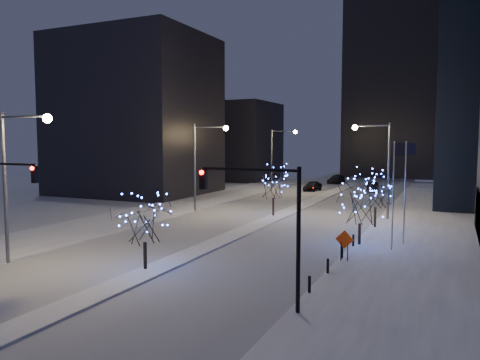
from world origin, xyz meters
The scene contains 23 objects.
ground centered at (0.00, 0.00, 0.00)m, with size 160.00×160.00×0.00m, color silver.
road centered at (0.00, 35.00, 0.01)m, with size 20.00×130.00×0.02m, color #A8ACB7.
median centered at (0.00, 30.00, 0.07)m, with size 2.00×80.00×0.15m, color white.
east_sidewalk centered at (15.00, 20.00, 0.07)m, with size 10.00×90.00×0.15m, color white.
west_sidewalk centered at (-14.00, 20.00, 0.07)m, with size 8.00×90.00×0.15m, color white.
filler_west_near centered at (-28.00, 40.00, 12.00)m, with size 22.00×18.00×24.00m, color black.
filler_west_far centered at (-26.00, 70.00, 8.00)m, with size 18.00×16.00×16.00m, color black.
horizon_block centered at (6.00, 92.00, 21.00)m, with size 24.00×14.00×42.00m, color black.
street_lamp_w_near centered at (-8.94, 2.00, 6.50)m, with size 4.40×0.56×10.00m.
street_lamp_w_mid centered at (-8.94, 27.00, 6.50)m, with size 4.40×0.56×10.00m.
street_lamp_w_far centered at (-8.94, 52.00, 6.50)m, with size 4.40×0.56×10.00m.
street_lamp_east centered at (10.08, 30.00, 6.45)m, with size 3.90×0.56×10.00m.
traffic_signal_east centered at (8.94, 1.00, 4.76)m, with size 5.26×0.43×7.00m.
flagpoles centered at (13.37, 17.25, 4.80)m, with size 1.35×2.60×8.00m.
bollards centered at (10.20, 10.00, 0.60)m, with size 0.16×12.16×0.90m.
car_near centered at (-3.82, 54.66, 0.81)m, with size 1.92×4.76×1.62m, color black.
car_mid centered at (5.43, 57.21, 0.80)m, with size 1.70×4.86×1.60m, color black.
car_far centered at (-3.22, 69.15, 0.80)m, with size 2.24×5.50×1.60m, color black.
holiday_tree_median_near centered at (-0.50, 4.25, 3.20)m, with size 4.69×4.69×4.70m.
holiday_tree_median_far centered at (-0.50, 27.29, 3.68)m, with size 5.41×5.41×5.48m.
holiday_tree_plaza_near centered at (10.50, 16.86, 3.36)m, with size 4.68×4.68×5.10m.
holiday_tree_plaza_far centered at (10.50, 24.87, 3.61)m, with size 4.62×4.62×5.37m.
construction_sign centered at (10.49, 11.37, 1.40)m, with size 1.26×0.13×2.08m.
Camera 1 is at (16.86, -19.51, 8.18)m, focal length 35.00 mm.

